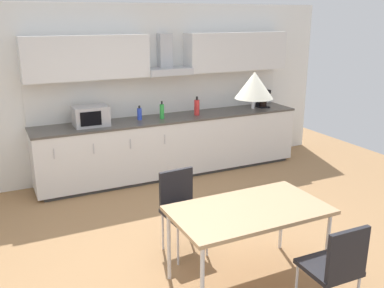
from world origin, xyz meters
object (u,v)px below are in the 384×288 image
at_px(coffee_maker, 262,98).
at_px(pendant_lamp, 254,85).
at_px(dining_table, 249,213).
at_px(chair_far_left, 181,203).
at_px(bottle_green, 162,111).
at_px(chair_near_right, 337,264).
at_px(bottle_blue, 140,114).
at_px(bottle_red, 197,107).
at_px(bottle_white, 253,102).
at_px(microwave, 91,116).

bearing_deg(coffee_maker, pendant_lamp, -126.38).
relative_size(dining_table, chair_far_left, 1.62).
xyz_separation_m(bottle_green, chair_near_right, (-0.02, -3.70, -0.50)).
bearing_deg(bottle_blue, bottle_red, -6.03).
bearing_deg(chair_far_left, bottle_green, 72.78).
height_order(bottle_blue, bottle_white, bottle_white).
relative_size(bottle_red, pendant_lamp, 0.91).
relative_size(coffee_maker, pendant_lamp, 0.94).
xyz_separation_m(bottle_green, bottle_white, (1.65, 0.03, -0.00)).
bearing_deg(pendant_lamp, bottle_blue, 89.71).
height_order(microwave, bottle_green, microwave).
bearing_deg(pendant_lamp, bottle_white, 55.98).
height_order(bottle_red, pendant_lamp, pendant_lamp).
distance_m(bottle_green, bottle_white, 1.65).
distance_m(bottle_green, pendant_lamp, 3.05).
height_order(bottle_white, chair_far_left, bottle_white).
xyz_separation_m(microwave, chair_far_left, (0.40, -2.17, -0.52)).
bearing_deg(dining_table, chair_far_left, 112.50).
bearing_deg(bottle_blue, bottle_white, -1.67).
xyz_separation_m(bottle_red, pendant_lamp, (-0.92, -2.91, 0.82)).
height_order(bottle_blue, chair_far_left, bottle_blue).
distance_m(microwave, pendant_lamp, 3.14).
bearing_deg(chair_near_right, bottle_green, 89.63).
height_order(microwave, coffee_maker, coffee_maker).
height_order(chair_near_right, pendant_lamp, pendant_lamp).
distance_m(bottle_red, dining_table, 3.07).
bearing_deg(dining_table, bottle_white, 55.98).
xyz_separation_m(bottle_blue, chair_far_left, (-0.34, -2.23, -0.47)).
xyz_separation_m(coffee_maker, bottle_red, (-1.27, -0.07, -0.03)).
distance_m(microwave, dining_table, 3.06).
bearing_deg(dining_table, microwave, 103.69).
relative_size(coffee_maker, bottle_white, 1.14).
height_order(microwave, bottle_red, bottle_red).
bearing_deg(chair_far_left, pendant_lamp, -67.50).
distance_m(microwave, bottle_white, 2.71).
height_order(coffee_maker, bottle_blue, coffee_maker).
height_order(bottle_red, bottle_blue, bottle_red).
bearing_deg(bottle_green, coffee_maker, 1.93).
bearing_deg(pendant_lamp, coffee_maker, 53.62).
xyz_separation_m(bottle_red, chair_near_right, (-0.61, -3.69, -0.51)).
xyz_separation_m(chair_near_right, pendant_lamp, (-0.32, 0.78, 1.32)).
height_order(bottle_red, bottle_white, bottle_red).
distance_m(microwave, coffee_maker, 2.92).
bearing_deg(bottle_blue, bottle_green, -15.41).
xyz_separation_m(bottle_blue, pendant_lamp, (-0.02, -3.01, 0.85)).
bearing_deg(bottle_green, bottle_white, 1.10).
bearing_deg(microwave, dining_table, -76.31).
xyz_separation_m(microwave, dining_table, (0.72, -2.95, -0.36)).
relative_size(coffee_maker, bottle_red, 1.03).
bearing_deg(bottle_red, chair_far_left, -120.32).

